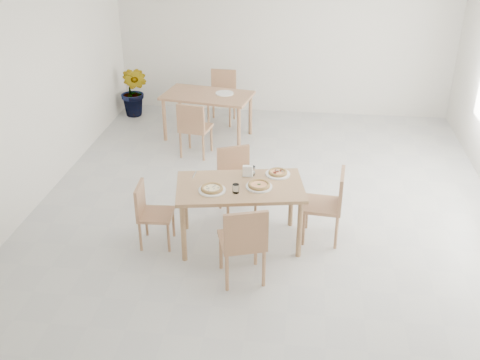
# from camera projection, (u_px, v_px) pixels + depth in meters

# --- Properties ---
(main_table) EXTENTS (1.55, 1.05, 0.75)m
(main_table) POSITION_uv_depth(u_px,v_px,m) (240.00, 192.00, 6.34)
(main_table) COLOR tan
(main_table) RESTS_ON ground
(chair_south) EXTENTS (0.57, 0.57, 0.91)m
(chair_south) POSITION_uv_depth(u_px,v_px,m) (244.00, 240.00, 5.72)
(chair_south) COLOR tan
(chair_south) RESTS_ON ground
(chair_north) EXTENTS (0.55, 0.55, 0.85)m
(chair_north) POSITION_uv_depth(u_px,v_px,m) (236.00, 176.00, 7.07)
(chair_north) COLOR tan
(chair_north) RESTS_ON ground
(chair_west) EXTENTS (0.40, 0.40, 0.77)m
(chair_west) POSITION_uv_depth(u_px,v_px,m) (149.00, 210.00, 6.41)
(chair_west) COLOR tan
(chair_west) RESTS_ON ground
(chair_east) EXTENTS (0.47, 0.47, 0.88)m
(chair_east) POSITION_uv_depth(u_px,v_px,m) (330.00, 201.00, 6.46)
(chair_east) COLOR tan
(chair_east) RESTS_ON ground
(plate_margherita) EXTENTS (0.30, 0.30, 0.02)m
(plate_margherita) POSITION_uv_depth(u_px,v_px,m) (259.00, 187.00, 6.25)
(plate_margherita) COLOR white
(plate_margherita) RESTS_ON main_table
(plate_mushroom) EXTENTS (0.30, 0.30, 0.02)m
(plate_mushroom) POSITION_uv_depth(u_px,v_px,m) (212.00, 190.00, 6.18)
(plate_mushroom) COLOR white
(plate_mushroom) RESTS_ON main_table
(plate_pepperoni) EXTENTS (0.29, 0.29, 0.02)m
(plate_pepperoni) POSITION_uv_depth(u_px,v_px,m) (278.00, 174.00, 6.53)
(plate_pepperoni) COLOR white
(plate_pepperoni) RESTS_ON main_table
(pizza_margherita) EXTENTS (0.31, 0.31, 0.03)m
(pizza_margherita) POSITION_uv_depth(u_px,v_px,m) (259.00, 185.00, 6.24)
(pizza_margherita) COLOR tan
(pizza_margherita) RESTS_ON plate_margherita
(pizza_mushroom) EXTENTS (0.28, 0.28, 0.03)m
(pizza_mushroom) POSITION_uv_depth(u_px,v_px,m) (212.00, 188.00, 6.17)
(pizza_mushroom) COLOR tan
(pizza_mushroom) RESTS_ON plate_mushroom
(pizza_pepperoni) EXTENTS (0.28, 0.28, 0.03)m
(pizza_pepperoni) POSITION_uv_depth(u_px,v_px,m) (278.00, 172.00, 6.52)
(pizza_pepperoni) COLOR tan
(pizza_pepperoni) RESTS_ON plate_pepperoni
(tumbler_a) EXTENTS (0.08, 0.08, 0.11)m
(tumbler_a) POSITION_uv_depth(u_px,v_px,m) (252.00, 171.00, 6.51)
(tumbler_a) COLOR white
(tumbler_a) RESTS_ON main_table
(tumbler_b) EXTENTS (0.08, 0.08, 0.10)m
(tumbler_b) POSITION_uv_depth(u_px,v_px,m) (236.00, 188.00, 6.13)
(tumbler_b) COLOR white
(tumbler_b) RESTS_ON main_table
(napkin_holder) EXTENTS (0.13, 0.06, 0.14)m
(napkin_holder) POSITION_uv_depth(u_px,v_px,m) (248.00, 172.00, 6.46)
(napkin_holder) COLOR silver
(napkin_holder) RESTS_ON main_table
(fork_a) EXTENTS (0.06, 0.19, 0.01)m
(fork_a) POSITION_uv_depth(u_px,v_px,m) (251.00, 174.00, 6.54)
(fork_a) COLOR silver
(fork_a) RESTS_ON main_table
(fork_b) EXTENTS (0.02, 0.18, 0.01)m
(fork_b) POSITION_uv_depth(u_px,v_px,m) (194.00, 175.00, 6.53)
(fork_b) COLOR silver
(fork_b) RESTS_ON main_table
(second_table) EXTENTS (1.53, 1.04, 0.75)m
(second_table) POSITION_uv_depth(u_px,v_px,m) (207.00, 99.00, 9.16)
(second_table) COLOR tan
(second_table) RESTS_ON ground
(chair_back_s) EXTENTS (0.50, 0.50, 0.88)m
(chair_back_s) POSITION_uv_depth(u_px,v_px,m) (194.00, 126.00, 8.54)
(chair_back_s) COLOR tan
(chair_back_s) RESTS_ON ground
(chair_back_n) EXTENTS (0.48, 0.48, 0.91)m
(chair_back_n) POSITION_uv_depth(u_px,v_px,m) (222.00, 92.00, 9.90)
(chair_back_n) COLOR tan
(chair_back_n) RESTS_ON ground
(plate_empty) EXTENTS (0.29, 0.29, 0.02)m
(plate_empty) POSITION_uv_depth(u_px,v_px,m) (225.00, 93.00, 9.14)
(plate_empty) COLOR white
(plate_empty) RESTS_ON second_table
(potted_plant) EXTENTS (0.63, 0.57, 0.94)m
(potted_plant) POSITION_uv_depth(u_px,v_px,m) (134.00, 91.00, 10.14)
(potted_plant) COLOR #316E21
(potted_plant) RESTS_ON ground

